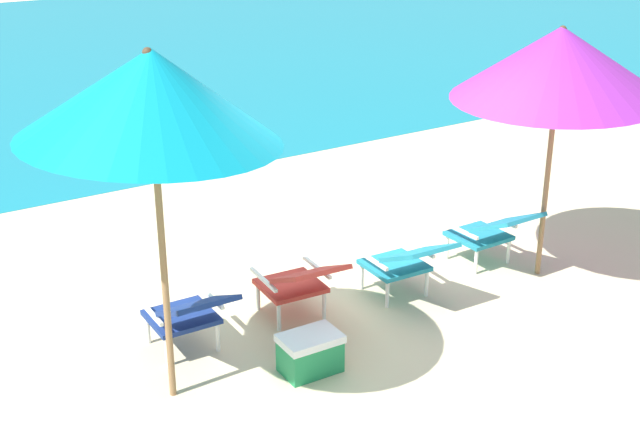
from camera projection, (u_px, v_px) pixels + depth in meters
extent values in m
plane|color=beige|center=(163.00, 178.00, 10.91)|extent=(40.00, 40.00, 0.00)
cube|color=navy|center=(181.00, 317.00, 6.89)|extent=(0.53, 0.51, 0.04)
cube|color=navy|center=(198.00, 305.00, 6.50)|extent=(0.53, 0.53, 0.27)
cylinder|color=white|center=(148.00, 329.00, 7.01)|extent=(0.04, 0.04, 0.26)
cylinder|color=white|center=(197.00, 316.00, 7.22)|extent=(0.04, 0.04, 0.26)
cylinder|color=white|center=(167.00, 352.00, 6.67)|extent=(0.04, 0.04, 0.26)
cylinder|color=white|center=(218.00, 337.00, 6.89)|extent=(0.04, 0.04, 0.26)
cube|color=white|center=(150.00, 312.00, 6.72)|extent=(0.04, 0.50, 0.03)
cube|color=white|center=(210.00, 296.00, 6.97)|extent=(0.04, 0.50, 0.03)
cube|color=red|center=(291.00, 286.00, 7.42)|extent=(0.56, 0.54, 0.04)
cube|color=red|center=(310.00, 274.00, 7.02)|extent=(0.56, 0.55, 0.27)
cylinder|color=white|center=(258.00, 297.00, 7.54)|extent=(0.04, 0.04, 0.26)
cylinder|color=white|center=(302.00, 286.00, 7.74)|extent=(0.04, 0.04, 0.26)
cylinder|color=white|center=(279.00, 317.00, 7.20)|extent=(0.04, 0.04, 0.26)
cylinder|color=white|center=(324.00, 305.00, 7.40)|extent=(0.04, 0.04, 0.26)
cube|color=white|center=(263.00, 280.00, 7.25)|extent=(0.07, 0.50, 0.03)
cube|color=white|center=(317.00, 267.00, 7.49)|extent=(0.07, 0.50, 0.03)
cube|color=teal|center=(394.00, 265.00, 7.80)|extent=(0.54, 0.52, 0.04)
cube|color=teal|center=(420.00, 253.00, 7.41)|extent=(0.54, 0.54, 0.27)
cylinder|color=white|center=(362.00, 276.00, 7.92)|extent=(0.04, 0.04, 0.26)
cylinder|color=white|center=(400.00, 266.00, 8.13)|extent=(0.04, 0.04, 0.26)
cylinder|color=white|center=(387.00, 294.00, 7.59)|extent=(0.04, 0.04, 0.26)
cylinder|color=white|center=(427.00, 283.00, 7.79)|extent=(0.04, 0.04, 0.26)
cube|color=white|center=(371.00, 259.00, 7.64)|extent=(0.05, 0.50, 0.03)
cube|color=white|center=(418.00, 247.00, 7.88)|extent=(0.05, 0.50, 0.03)
cube|color=teal|center=(479.00, 236.00, 8.45)|extent=(0.52, 0.50, 0.04)
cube|color=teal|center=(507.00, 222.00, 8.06)|extent=(0.52, 0.52, 0.27)
cylinder|color=white|center=(447.00, 247.00, 8.55)|extent=(0.04, 0.04, 0.26)
cylinder|color=white|center=(479.00, 238.00, 8.78)|extent=(0.04, 0.04, 0.26)
cylinder|color=white|center=(476.00, 262.00, 8.23)|extent=(0.04, 0.04, 0.26)
cylinder|color=white|center=(508.00, 252.00, 8.45)|extent=(0.04, 0.04, 0.26)
cube|color=white|center=(460.00, 230.00, 8.27)|extent=(0.03, 0.50, 0.03)
cube|color=white|center=(498.00, 219.00, 8.53)|extent=(0.03, 0.50, 0.03)
cylinder|color=olive|center=(164.00, 273.00, 5.98)|extent=(0.05, 0.05, 2.02)
cone|color=#0A93AD|center=(151.00, 95.00, 5.50)|extent=(2.23, 2.21, 0.73)
sphere|color=#4C3823|center=(148.00, 53.00, 5.40)|extent=(0.07, 0.07, 0.07)
cylinder|color=olive|center=(546.00, 187.00, 7.96)|extent=(0.05, 0.05, 1.79)
cone|color=purple|center=(559.00, 62.00, 7.52)|extent=(2.24, 2.22, 0.72)
sphere|color=#4C3823|center=(563.00, 29.00, 7.41)|extent=(0.07, 0.07, 0.07)
cube|color=#1E844C|center=(310.00, 356.00, 6.61)|extent=(0.46, 0.31, 0.26)
cube|color=white|center=(310.00, 339.00, 6.55)|extent=(0.48, 0.33, 0.06)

